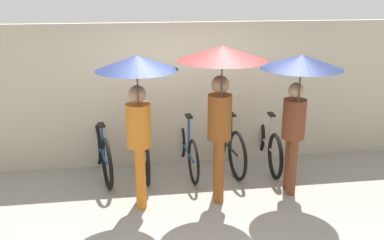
{
  "coord_description": "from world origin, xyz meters",
  "views": [
    {
      "loc": [
        -0.86,
        -4.79,
        2.88
      ],
      "look_at": [
        0.01,
        1.07,
        1.0
      ],
      "focal_mm": 40.0,
      "sensor_mm": 36.0,
      "label": 1
    }
  ],
  "objects_px": {
    "parked_bicycle_1": "(144,147)",
    "pedestrian_trailing": "(299,84)",
    "parked_bicycle_2": "(186,148)",
    "pedestrian_leading": "(138,90)",
    "parked_bicycle_3": "(227,144)",
    "pedestrian_center": "(221,78)",
    "parked_bicycle_0": "(101,151)",
    "parked_bicycle_4": "(266,143)"
  },
  "relations": [
    {
      "from": "parked_bicycle_0",
      "to": "pedestrian_trailing",
      "type": "xyz_separation_m",
      "value": [
        2.7,
        -1.08,
        1.22
      ]
    },
    {
      "from": "pedestrian_leading",
      "to": "pedestrian_center",
      "type": "xyz_separation_m",
      "value": [
        1.06,
        -0.0,
        0.12
      ]
    },
    {
      "from": "parked_bicycle_0",
      "to": "parked_bicycle_3",
      "type": "relative_size",
      "value": 1.0
    },
    {
      "from": "parked_bicycle_0",
      "to": "pedestrian_center",
      "type": "xyz_separation_m",
      "value": [
        1.63,
        -1.16,
        1.35
      ]
    },
    {
      "from": "parked_bicycle_0",
      "to": "parked_bicycle_2",
      "type": "height_order",
      "value": "parked_bicycle_2"
    },
    {
      "from": "parked_bicycle_1",
      "to": "pedestrian_trailing",
      "type": "relative_size",
      "value": 0.9
    },
    {
      "from": "parked_bicycle_3",
      "to": "parked_bicycle_4",
      "type": "distance_m",
      "value": 0.67
    },
    {
      "from": "parked_bicycle_4",
      "to": "pedestrian_leading",
      "type": "relative_size",
      "value": 0.87
    },
    {
      "from": "parked_bicycle_0",
      "to": "parked_bicycle_3",
      "type": "bearing_deg",
      "value": -101.3
    },
    {
      "from": "pedestrian_center",
      "to": "pedestrian_trailing",
      "type": "distance_m",
      "value": 1.08
    },
    {
      "from": "parked_bicycle_1",
      "to": "pedestrian_trailing",
      "type": "height_order",
      "value": "pedestrian_trailing"
    },
    {
      "from": "pedestrian_center",
      "to": "pedestrian_trailing",
      "type": "height_order",
      "value": "pedestrian_center"
    },
    {
      "from": "parked_bicycle_2",
      "to": "parked_bicycle_4",
      "type": "relative_size",
      "value": 0.96
    },
    {
      "from": "parked_bicycle_4",
      "to": "parked_bicycle_1",
      "type": "bearing_deg",
      "value": 92.15
    },
    {
      "from": "parked_bicycle_4",
      "to": "pedestrian_center",
      "type": "bearing_deg",
      "value": 142.42
    },
    {
      "from": "pedestrian_leading",
      "to": "parked_bicycle_1",
      "type": "bearing_deg",
      "value": -96.66
    },
    {
      "from": "parked_bicycle_0",
      "to": "parked_bicycle_4",
      "type": "height_order",
      "value": "parked_bicycle_0"
    },
    {
      "from": "parked_bicycle_2",
      "to": "pedestrian_center",
      "type": "bearing_deg",
      "value": -169.85
    },
    {
      "from": "parked_bicycle_3",
      "to": "pedestrian_center",
      "type": "bearing_deg",
      "value": 156.58
    },
    {
      "from": "parked_bicycle_0",
      "to": "pedestrian_center",
      "type": "bearing_deg",
      "value": -137.36
    },
    {
      "from": "parked_bicycle_3",
      "to": "parked_bicycle_0",
      "type": "bearing_deg",
      "value": 85.04
    },
    {
      "from": "pedestrian_leading",
      "to": "parked_bicycle_0",
      "type": "bearing_deg",
      "value": -65.9
    },
    {
      "from": "parked_bicycle_2",
      "to": "parked_bicycle_3",
      "type": "relative_size",
      "value": 1.0
    },
    {
      "from": "pedestrian_leading",
      "to": "pedestrian_center",
      "type": "relative_size",
      "value": 0.96
    },
    {
      "from": "parked_bicycle_4",
      "to": "pedestrian_center",
      "type": "distance_m",
      "value": 2.11
    },
    {
      "from": "parked_bicycle_1",
      "to": "pedestrian_leading",
      "type": "height_order",
      "value": "pedestrian_leading"
    },
    {
      "from": "parked_bicycle_2",
      "to": "parked_bicycle_0",
      "type": "bearing_deg",
      "value": 87.16
    },
    {
      "from": "parked_bicycle_3",
      "to": "pedestrian_trailing",
      "type": "xyz_separation_m",
      "value": [
        0.69,
        -1.1,
        1.22
      ]
    },
    {
      "from": "parked_bicycle_3",
      "to": "pedestrian_leading",
      "type": "distance_m",
      "value": 2.23
    },
    {
      "from": "parked_bicycle_3",
      "to": "parked_bicycle_4",
      "type": "relative_size",
      "value": 0.96
    },
    {
      "from": "parked_bicycle_3",
      "to": "pedestrian_center",
      "type": "xyz_separation_m",
      "value": [
        -0.38,
        -1.18,
        1.35
      ]
    },
    {
      "from": "pedestrian_leading",
      "to": "parked_bicycle_3",
      "type": "bearing_deg",
      "value": -142.79
    },
    {
      "from": "parked_bicycle_2",
      "to": "pedestrian_center",
      "type": "distance_m",
      "value": 1.84
    },
    {
      "from": "parked_bicycle_0",
      "to": "parked_bicycle_1",
      "type": "height_order",
      "value": "parked_bicycle_0"
    },
    {
      "from": "parked_bicycle_4",
      "to": "pedestrian_center",
      "type": "xyz_separation_m",
      "value": [
        -1.05,
        -1.2,
        1.38
      ]
    },
    {
      "from": "parked_bicycle_3",
      "to": "pedestrian_trailing",
      "type": "bearing_deg",
      "value": -153.67
    },
    {
      "from": "parked_bicycle_2",
      "to": "pedestrian_leading",
      "type": "relative_size",
      "value": 0.84
    },
    {
      "from": "parked_bicycle_0",
      "to": "parked_bicycle_2",
      "type": "bearing_deg",
      "value": -101.11
    },
    {
      "from": "parked_bicycle_2",
      "to": "pedestrian_trailing",
      "type": "xyz_separation_m",
      "value": [
        1.36,
        -1.1,
        1.25
      ]
    },
    {
      "from": "parked_bicycle_1",
      "to": "parked_bicycle_3",
      "type": "bearing_deg",
      "value": -94.28
    },
    {
      "from": "parked_bicycle_2",
      "to": "pedestrian_leading",
      "type": "distance_m",
      "value": 1.89
    },
    {
      "from": "parked_bicycle_1",
      "to": "parked_bicycle_0",
      "type": "bearing_deg",
      "value": 96.52
    }
  ]
}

